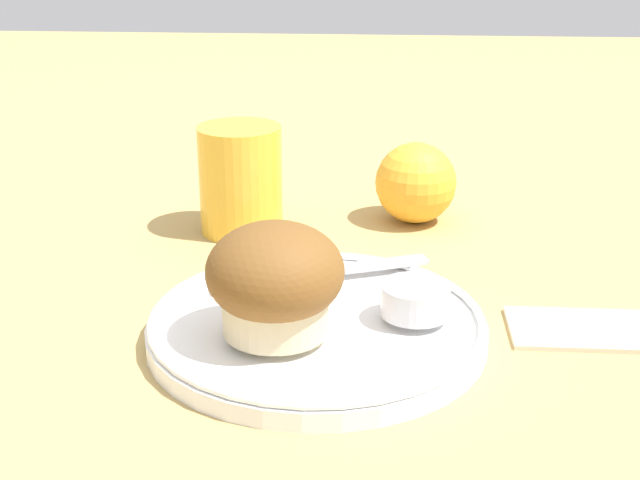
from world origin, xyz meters
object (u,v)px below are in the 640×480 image
(muffin, at_px, (275,280))
(juice_glass, at_px, (241,180))
(orange_fruit, at_px, (416,183))
(butter_knife, at_px, (317,271))

(muffin, bearing_deg, juice_glass, 104.06)
(orange_fruit, xyz_separation_m, juice_glass, (-0.17, -0.04, 0.01))
(butter_knife, bearing_deg, muffin, -122.86)
(butter_knife, relative_size, orange_fruit, 2.15)
(muffin, relative_size, juice_glass, 0.93)
(butter_knife, bearing_deg, orange_fruit, 44.35)
(orange_fruit, bearing_deg, juice_glass, -167.18)
(muffin, bearing_deg, butter_knife, 78.14)
(butter_knife, height_order, orange_fruit, orange_fruit)
(juice_glass, bearing_deg, muffin, -75.94)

